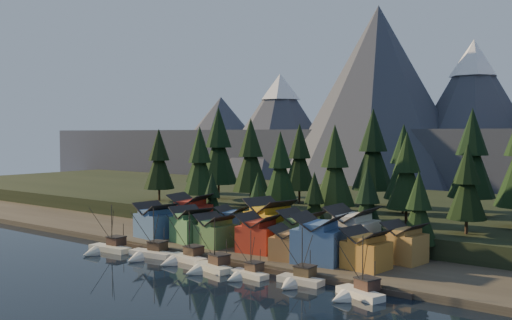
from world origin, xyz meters
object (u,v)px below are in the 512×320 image
Objects in this scene: boat_5 at (298,272)px; boat_6 at (356,284)px; boat_4 at (246,268)px; house_front_1 at (191,224)px; boat_1 at (148,248)px; house_front_0 at (155,219)px; boat_2 at (183,252)px; boat_3 at (208,260)px; house_back_1 at (233,221)px; house_back_0 at (190,212)px; boat_0 at (106,243)px.

boat_6 is (12.66, -1.20, 0.01)m from boat_5.
house_front_1 is at bearing 159.39° from boat_4.
boat_1 is 1.23× the size of boat_4.
boat_1 is 1.31× the size of house_front_0.
house_front_1 is (-9.47, 12.34, 3.71)m from boat_2.
boat_3 is 1.39× the size of house_back_1.
boat_6 is 1.23× the size of house_front_0.
house_back_1 is at bearing 71.45° from boat_1.
house_front_0 is at bearing 157.80° from boat_2.
boat_5 is 1.05× the size of house_back_0.
house_front_1 is at bearing 133.79° from boat_2.
boat_3 is (9.97, -2.77, 0.12)m from boat_2.
house_back_0 reaches higher than house_front_1.
house_back_0 is at bearing 177.82° from boat_6.
boat_5 is at bearing 0.09° from boat_0.
boat_3 is 1.04× the size of boat_5.
house_front_0 is 1.10× the size of house_back_1.
boat_6 is (52.22, 0.13, 0.11)m from boat_1.
boat_0 is at bearing -171.75° from boat_4.
house_front_1 reaches higher than house_back_1.
boat_1 is 19.60m from boat_3.
boat_5 is 0.99× the size of boat_6.
boat_0 reaches higher than boat_3.
boat_2 is at bearing -91.55° from house_back_1.
house_front_0 reaches higher than house_back_1.
house_back_1 is (14.55, 0.37, -1.16)m from house_back_0.
boat_2 is 42.65m from boat_6.
boat_6 is (32.66, 1.41, -0.07)m from boat_3.
boat_3 reaches higher than house_front_0.
boat_0 is 1.07× the size of boat_6.
boat_3 is 32.69m from boat_6.
boat_4 is (41.19, 1.53, -0.30)m from boat_0.
boat_0 is 1.45× the size of house_back_1.
house_front_1 is at bearing 154.24° from boat_3.
boat_4 is at bearing -12.83° from house_front_1.
boat_2 reaches higher than boat_4.
house_back_0 reaches higher than boat_2.
house_front_1 is at bearing 47.93° from boat_0.
boat_0 reaches higher than boat_4.
boat_5 is at bearing -36.57° from house_back_0.
boat_1 is 52.22m from boat_6.
boat_1 is at bearing -41.84° from house_front_0.
boat_1 is 1.06× the size of boat_6.
boat_4 is (28.69, -0.57, -0.28)m from boat_1.
boat_6 is (42.63, -1.36, 0.05)m from boat_2.
boat_6 is at bearing -1.71° from boat_0.
boat_4 is (19.11, -2.05, -0.33)m from boat_2.
house_front_1 is (0.12, 13.83, 3.77)m from boat_1.
boat_6 reaches higher than house_back_1.
boat_5 is at bearing -3.67° from house_front_1.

